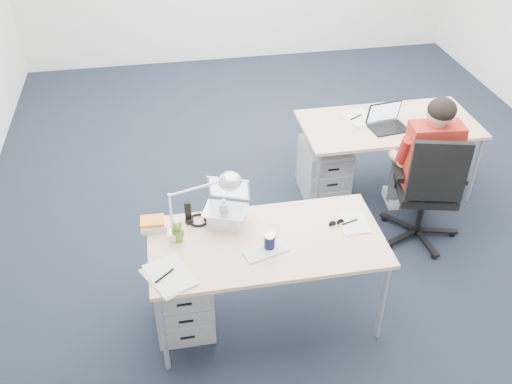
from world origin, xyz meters
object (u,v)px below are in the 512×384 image
(drawer_pedestal_near, at_px, (183,295))
(book_stack, at_px, (153,224))
(can_koozie, at_px, (270,242))
(seated_person, at_px, (423,163))
(dark_laptop, at_px, (390,117))
(silver_laptop, at_px, (225,206))
(far_cup, at_px, (437,105))
(desk_lamp, at_px, (194,207))
(computer_mouse, at_px, (272,234))
(desk_far, at_px, (389,127))
(headphones, at_px, (198,219))
(wireless_keyboard, at_px, (266,251))
(drawer_pedestal_far, at_px, (324,170))
(water_bottle, at_px, (224,212))
(office_chair, at_px, (422,209))
(desk_near, at_px, (267,246))
(sunglasses, at_px, (336,223))
(cordless_phone, at_px, (188,212))
(bear_figurine, at_px, (178,232))

(drawer_pedestal_near, relative_size, book_stack, 3.13)
(can_koozie, bearing_deg, seated_person, 31.20)
(dark_laptop, bearing_deg, silver_laptop, -154.38)
(can_koozie, xyz_separation_m, far_cup, (1.96, 1.66, -0.01))
(book_stack, bearing_deg, desk_lamp, -25.51)
(computer_mouse, height_order, can_koozie, can_koozie)
(silver_laptop, bearing_deg, drawer_pedestal_near, -130.83)
(drawer_pedestal_near, height_order, can_koozie, can_koozie)
(desk_far, bearing_deg, computer_mouse, -135.22)
(headphones, distance_m, desk_lamp, 0.29)
(wireless_keyboard, distance_m, far_cup, 2.61)
(drawer_pedestal_far, height_order, water_bottle, water_bottle)
(wireless_keyboard, bearing_deg, drawer_pedestal_far, 43.40)
(headphones, relative_size, desk_lamp, 0.37)
(office_chair, xyz_separation_m, water_bottle, (-1.74, -0.41, 0.53))
(wireless_keyboard, height_order, can_koozie, can_koozie)
(desk_near, bearing_deg, sunglasses, 8.84)
(desk_lamp, bearing_deg, desk_near, -2.85)
(desk_lamp, bearing_deg, wireless_keyboard, -16.50)
(office_chair, relative_size, drawer_pedestal_near, 1.97)
(cordless_phone, relative_size, desk_lamp, 0.32)
(desk_near, xyz_separation_m, drawer_pedestal_far, (0.84, 1.42, -0.41))
(can_koozie, bearing_deg, far_cup, 40.30)
(can_koozie, relative_size, dark_laptop, 0.37)
(drawer_pedestal_far, distance_m, desk_lamp, 1.97)
(headphones, bearing_deg, drawer_pedestal_far, 36.33)
(drawer_pedestal_far, height_order, silver_laptop, silver_laptop)
(drawer_pedestal_near, relative_size, headphones, 2.89)
(office_chair, xyz_separation_m, silver_laptop, (-1.73, -0.41, 0.58))
(desk_far, height_order, office_chair, office_chair)
(desk_near, relative_size, dark_laptop, 4.95)
(drawer_pedestal_far, bearing_deg, far_cup, 8.04)
(desk_far, height_order, dark_laptop, dark_laptop)
(headphones, height_order, sunglasses, headphones)
(computer_mouse, bearing_deg, wireless_keyboard, -97.95)
(seated_person, bearing_deg, far_cup, 64.65)
(headphones, bearing_deg, book_stack, 179.90)
(drawer_pedestal_near, height_order, far_cup, far_cup)
(computer_mouse, xyz_separation_m, sunglasses, (0.47, 0.04, -0.00))
(office_chair, bearing_deg, drawer_pedestal_far, 143.36)
(desk_near, xyz_separation_m, drawer_pedestal_near, (-0.60, 0.04, -0.41))
(computer_mouse, xyz_separation_m, headphones, (-0.48, 0.25, -0.00))
(office_chair, xyz_separation_m, desk_lamp, (-1.95, -0.51, 0.68))
(computer_mouse, xyz_separation_m, can_koozie, (-0.05, -0.13, 0.04))
(can_koozie, bearing_deg, water_bottle, 129.62)
(desk_far, xyz_separation_m, far_cup, (0.54, 0.17, 0.09))
(computer_mouse, xyz_separation_m, water_bottle, (-0.30, 0.19, 0.09))
(seated_person, distance_m, desk_lamp, 2.12)
(desk_near, xyz_separation_m, far_cup, (1.96, 1.58, 0.09))
(bear_figurine, bearing_deg, drawer_pedestal_near, -88.04)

